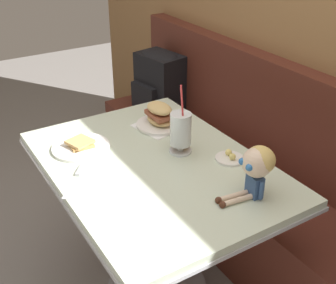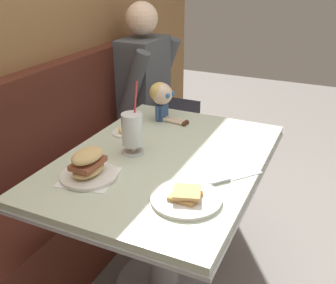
% 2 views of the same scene
% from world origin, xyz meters
% --- Properties ---
extents(booth_bench, '(2.60, 0.48, 1.00)m').
position_xyz_m(booth_bench, '(0.00, 0.81, 0.33)').
color(booth_bench, '#512319').
rests_on(booth_bench, ground).
extents(diner_table, '(1.11, 0.81, 0.74)m').
position_xyz_m(diner_table, '(0.00, 0.18, 0.54)').
color(diner_table, beige).
rests_on(diner_table, ground).
extents(toast_plate, '(0.25, 0.25, 0.04)m').
position_xyz_m(toast_plate, '(-0.27, -0.03, 0.75)').
color(toast_plate, white).
rests_on(toast_plate, diner_table).
extents(milkshake_glass, '(0.10, 0.10, 0.32)m').
position_xyz_m(milkshake_glass, '(-0.02, 0.32, 0.84)').
color(milkshake_glass, silver).
rests_on(milkshake_glass, diner_table).
extents(sandwich_plate, '(0.23, 0.23, 0.12)m').
position_xyz_m(sandwich_plate, '(-0.28, 0.37, 0.79)').
color(sandwich_plate, white).
rests_on(sandwich_plate, diner_table).
extents(butter_saucer, '(0.12, 0.12, 0.04)m').
position_xyz_m(butter_saucer, '(0.14, 0.46, 0.75)').
color(butter_saucer, white).
rests_on(butter_saucer, diner_table).
extents(butter_knife, '(0.19, 0.16, 0.01)m').
position_xyz_m(butter_knife, '(-0.08, -0.12, 0.74)').
color(butter_knife, silver).
rests_on(butter_knife, diner_table).
extents(seated_doll, '(0.12, 0.22, 0.20)m').
position_xyz_m(seated_doll, '(0.38, 0.37, 0.87)').
color(seated_doll, '#385689').
rests_on(seated_doll, diner_table).
extents(diner_patron, '(0.55, 0.48, 0.81)m').
position_xyz_m(diner_patron, '(0.98, 0.76, 0.74)').
color(diner_patron, '#4C5156').
rests_on(diner_patron, booth_bench).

